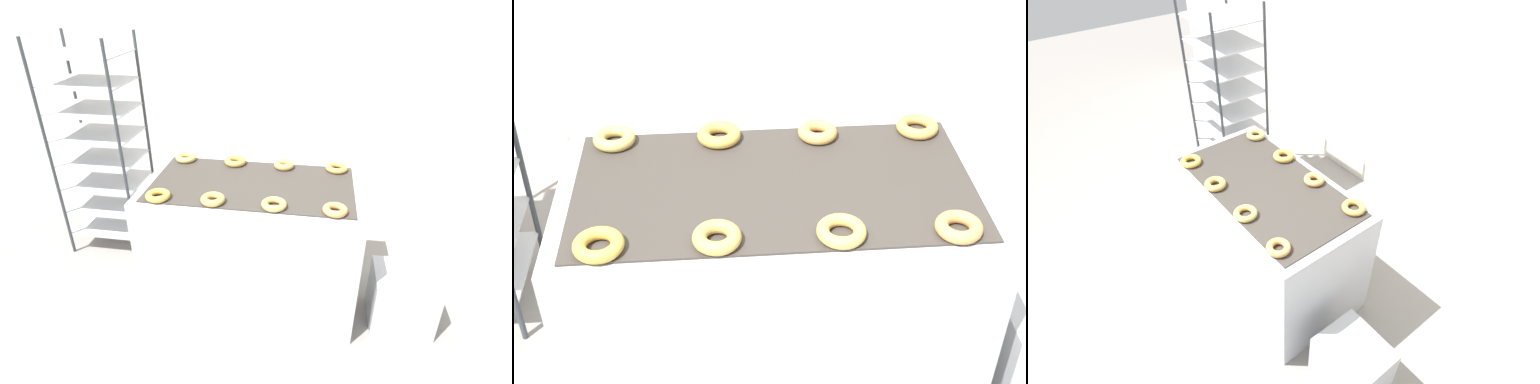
{
  "view_description": "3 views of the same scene",
  "coord_description": "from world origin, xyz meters",
  "views": [
    {
      "loc": [
        0.38,
        -1.59,
        2.05
      ],
      "look_at": [
        0.0,
        0.78,
        0.76
      ],
      "focal_mm": 28.0,
      "sensor_mm": 36.0,
      "label": 1
    },
    {
      "loc": [
        -0.16,
        -1.2,
        2.22
      ],
      "look_at": [
        0.0,
        0.78,
        0.76
      ],
      "focal_mm": 50.0,
      "sensor_mm": 36.0,
      "label": 2
    },
    {
      "loc": [
        1.7,
        -0.54,
        2.55
      ],
      "look_at": [
        0.0,
        0.78,
        0.76
      ],
      "focal_mm": 28.0,
      "sensor_mm": 36.0,
      "label": 3
    }
  ],
  "objects": [
    {
      "name": "fryer_machine",
      "position": [
        0.0,
        0.63,
        0.45
      ],
      "size": [
        1.37,
        0.76,
        0.9
      ],
      "color": "#B7BABF",
      "rests_on": "ground_plane"
    },
    {
      "name": "donut_far_midleft",
      "position": [
        -0.17,
        0.9,
        0.92
      ],
      "size": [
        0.15,
        0.15,
        0.04
      ],
      "primitive_type": "torus",
      "color": "gold",
      "rests_on": "fryer_machine"
    },
    {
      "name": "donut_near_right",
      "position": [
        0.51,
        0.35,
        0.92
      ],
      "size": [
        0.14,
        0.14,
        0.04
      ],
      "primitive_type": "torus",
      "color": "tan",
      "rests_on": "fryer_machine"
    },
    {
      "name": "donut_near_left",
      "position": [
        -0.52,
        0.35,
        0.92
      ],
      "size": [
        0.15,
        0.15,
        0.04
      ],
      "primitive_type": "torus",
      "color": "gold",
      "rests_on": "fryer_machine"
    },
    {
      "name": "donut_near_midleft",
      "position": [
        -0.18,
        0.35,
        0.92
      ],
      "size": [
        0.14,
        0.14,
        0.04
      ],
      "primitive_type": "torus",
      "color": "tan",
      "rests_on": "fryer_machine"
    },
    {
      "name": "donut_near_midright",
      "position": [
        0.17,
        0.35,
        0.92
      ],
      "size": [
        0.14,
        0.14,
        0.04
      ],
      "primitive_type": "torus",
      "color": "gold",
      "rests_on": "fryer_machine"
    },
    {
      "name": "donut_far_right",
      "position": [
        0.53,
        0.91,
        0.92
      ],
      "size": [
        0.15,
        0.15,
        0.04
      ],
      "primitive_type": "torus",
      "color": "gold",
      "rests_on": "fryer_machine"
    },
    {
      "name": "donut_far_left",
      "position": [
        -0.53,
        0.91,
        0.92
      ],
      "size": [
        0.14,
        0.14,
        0.04
      ],
      "primitive_type": "torus",
      "color": "tan",
      "rests_on": "fryer_machine"
    },
    {
      "name": "donut_far_midright",
      "position": [
        0.18,
        0.9,
        0.92
      ],
      "size": [
        0.14,
        0.14,
        0.04
      ],
      "primitive_type": "torus",
      "color": "#D99B4F",
      "rests_on": "fryer_machine"
    }
  ]
}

